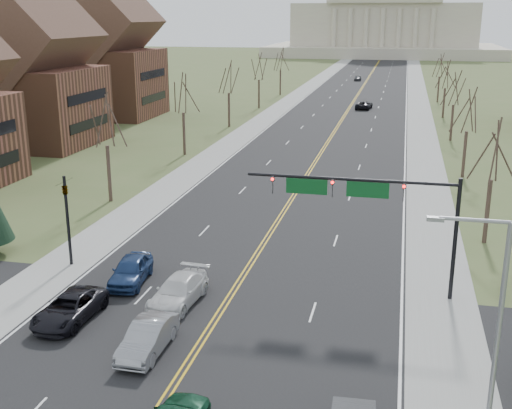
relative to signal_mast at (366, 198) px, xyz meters
The scene contains 30 objects.
ground 16.46m from the signal_mast, 118.88° to the right, with size 600.00×600.00×0.00m, color #47592C.
road 96.96m from the signal_mast, 94.41° to the left, with size 20.00×380.00×0.01m, color black.
cross_road 12.03m from the signal_mast, 134.80° to the right, with size 120.00×14.00×0.01m, color black.
sidewalk_left 98.61m from the signal_mast, 101.39° to the left, with size 4.00×380.00×0.03m, color gray.
sidewalk_right 96.78m from the signal_mast, 87.30° to the left, with size 4.00×380.00×0.03m, color gray.
center_line 96.96m from the signal_mast, 94.41° to the left, with size 0.42×380.00×0.01m, color gold.
edge_line_left 98.20m from the signal_mast, 100.13° to the left, with size 0.15×380.00×0.01m, color silver.
edge_line_right 96.70m from the signal_mast, 88.60° to the left, with size 0.15×380.00×0.01m, color silver.
capitol 236.68m from the signal_mast, 91.80° to the left, with size 90.00×60.00×50.00m.
signal_mast is the anchor object (origin of this frame).
signal_left 19.06m from the signal_mast, behind, with size 0.32×0.36×6.00m.
street_light 14.51m from the signal_mast, 68.59° to the right, with size 2.90×0.25×9.07m.
tree_r_0 13.26m from the signal_mast, 52.51° to the left, with size 3.74×3.74×8.50m.
tree_l_0 27.17m from the signal_mast, 147.71° to the left, with size 3.96×3.96×9.00m.
tree_r_1 31.56m from the signal_mast, 75.21° to the left, with size 3.74×3.74×8.50m.
tree_l_1 41.45m from the signal_mast, 123.63° to the left, with size 3.96×3.96×9.00m.
tree_r_2 51.15m from the signal_mast, 80.94° to the left, with size 3.74×3.74×8.50m.
tree_l_2 59.15m from the signal_mast, 112.83° to the left, with size 3.96×3.96×9.00m.
tree_r_3 70.96m from the signal_mast, 83.48° to the left, with size 3.74×3.74×8.50m.
tree_l_3 77.96m from the signal_mast, 107.12° to the left, with size 3.96×3.96×9.00m.
tree_r_4 90.86m from the signal_mast, 84.91° to the left, with size 3.74×3.74×8.50m.
tree_l_4 97.25m from the signal_mast, 103.65° to the left, with size 3.96×3.96×9.00m.
bldg_left_mid 56.81m from the signal_mast, 139.96° to the left, with size 15.10×14.28×20.75m.
bldg_left_far 75.76m from the signal_mast, 126.91° to the left, with size 17.10×14.28×23.25m.
car_sb_inner_lead 14.51m from the signal_mast, 135.14° to the right, with size 1.62×4.64×1.53m, color gray.
car_sb_outer_lead 17.48m from the signal_mast, 153.73° to the right, with size 2.38×5.16×1.43m, color black.
car_sb_inner_second 11.93m from the signal_mast, 157.74° to the right, with size 2.15×5.28×1.53m, color silver.
car_sb_outer_second 14.86m from the signal_mast, behind, with size 1.91×4.76×1.62m, color navy.
car_far_nb 77.96m from the signal_mast, 93.59° to the left, with size 2.37×5.13×1.43m, color black.
car_far_sb 128.22m from the signal_mast, 94.31° to the left, with size 1.63×4.06×1.38m, color #424448.
Camera 1 is at (9.13, -22.18, 15.80)m, focal length 45.00 mm.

